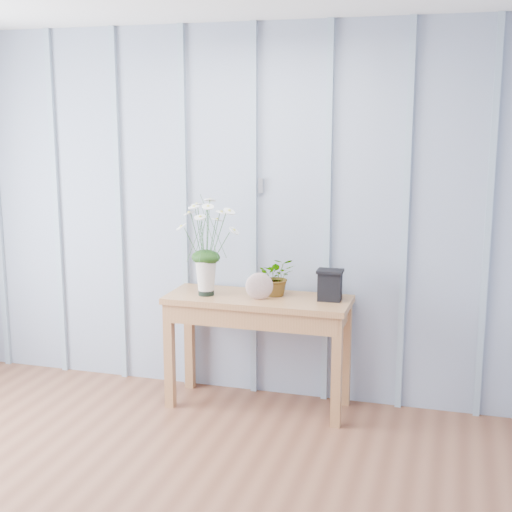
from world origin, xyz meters
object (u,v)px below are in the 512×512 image
(felt_disc_vessel, at_px, (259,286))
(carved_box, at_px, (330,285))
(sideboard, at_px, (258,314))
(daisy_vase, at_px, (205,233))

(felt_disc_vessel, bearing_deg, carved_box, -4.05)
(felt_disc_vessel, bearing_deg, sideboard, 93.56)
(felt_disc_vessel, bearing_deg, daisy_vase, 158.93)
(daisy_vase, xyz_separation_m, felt_disc_vessel, (0.37, -0.02, -0.32))
(daisy_vase, distance_m, felt_disc_vessel, 0.49)
(daisy_vase, height_order, felt_disc_vessel, daisy_vase)
(daisy_vase, bearing_deg, felt_disc_vessel, -2.95)
(sideboard, height_order, felt_disc_vessel, felt_disc_vessel)
(sideboard, relative_size, daisy_vase, 1.84)
(sideboard, distance_m, carved_box, 0.51)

